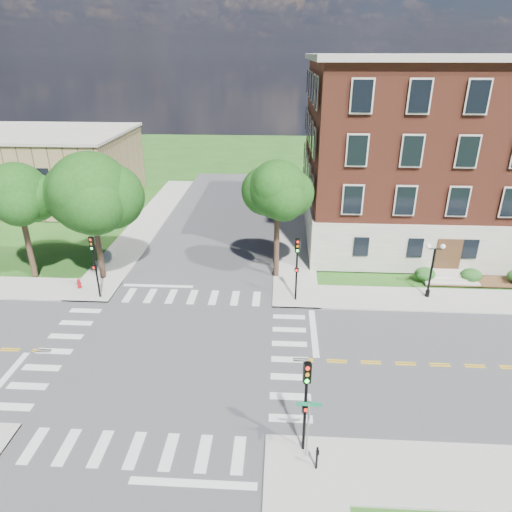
# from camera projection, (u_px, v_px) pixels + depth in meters

# --- Properties ---
(ground) EXTENTS (160.00, 160.00, 0.00)m
(ground) POSITION_uv_depth(u_px,v_px,m) (170.00, 356.00, 27.54)
(ground) COLOR #224F16
(ground) RESTS_ON ground
(road_ew) EXTENTS (90.00, 12.00, 0.01)m
(road_ew) POSITION_uv_depth(u_px,v_px,m) (170.00, 355.00, 27.54)
(road_ew) COLOR #3D3D3F
(road_ew) RESTS_ON ground
(road_ns) EXTENTS (12.00, 90.00, 0.01)m
(road_ns) POSITION_uv_depth(u_px,v_px,m) (170.00, 355.00, 27.54)
(road_ns) COLOR #3D3D3F
(road_ns) RESTS_ON ground
(sidewalk_ne) EXTENTS (34.00, 34.00, 0.12)m
(sidewalk_ne) POSITION_uv_depth(u_px,v_px,m) (380.00, 257.00, 40.72)
(sidewalk_ne) COLOR #9E9B93
(sidewalk_ne) RESTS_ON ground
(sidewalk_nw) EXTENTS (34.00, 34.00, 0.12)m
(sidewalk_nw) POSITION_uv_depth(u_px,v_px,m) (45.00, 249.00, 42.33)
(sidewalk_nw) COLOR #9E9B93
(sidewalk_nw) RESTS_ON ground
(crosswalk_east) EXTENTS (2.20, 10.20, 0.02)m
(crosswalk_east) POSITION_uv_depth(u_px,v_px,m) (290.00, 360.00, 27.16)
(crosswalk_east) COLOR silver
(crosswalk_east) RESTS_ON ground
(stop_bar_east) EXTENTS (0.40, 5.50, 0.00)m
(stop_bar_east) POSITION_uv_depth(u_px,v_px,m) (314.00, 332.00, 29.81)
(stop_bar_east) COLOR silver
(stop_bar_east) RESTS_ON ground
(main_building) EXTENTS (30.60, 22.40, 16.50)m
(main_building) POSITION_uv_depth(u_px,v_px,m) (469.00, 150.00, 42.91)
(main_building) COLOR #A19F8E
(main_building) RESTS_ON ground
(secondary_building) EXTENTS (20.40, 15.40, 8.30)m
(secondary_building) POSITION_uv_depth(u_px,v_px,m) (43.00, 167.00, 54.27)
(secondary_building) COLOR #8F764F
(secondary_building) RESTS_ON ground
(tree_b) EXTENTS (4.65, 4.65, 9.26)m
(tree_b) POSITION_uv_depth(u_px,v_px,m) (17.00, 194.00, 34.28)
(tree_b) COLOR #322419
(tree_b) RESTS_ON ground
(tree_c) EXTENTS (6.19, 6.19, 10.10)m
(tree_c) POSITION_uv_depth(u_px,v_px,m) (90.00, 193.00, 34.06)
(tree_c) COLOR #322419
(tree_c) RESTS_ON ground
(tree_d) EXTENTS (4.47, 4.47, 9.45)m
(tree_d) POSITION_uv_depth(u_px,v_px,m) (278.00, 190.00, 34.28)
(tree_d) COLOR #322419
(tree_d) RESTS_ON ground
(traffic_signal_se) EXTENTS (0.37, 0.43, 4.80)m
(traffic_signal_se) POSITION_uv_depth(u_px,v_px,m) (306.00, 396.00, 19.68)
(traffic_signal_se) COLOR black
(traffic_signal_se) RESTS_ON ground
(traffic_signal_ne) EXTENTS (0.37, 0.43, 4.80)m
(traffic_signal_ne) POSITION_uv_depth(u_px,v_px,m) (297.00, 262.00, 32.29)
(traffic_signal_ne) COLOR black
(traffic_signal_ne) RESTS_ON ground
(traffic_signal_nw) EXTENTS (0.38, 0.47, 4.80)m
(traffic_signal_nw) POSITION_uv_depth(u_px,v_px,m) (94.00, 259.00, 32.66)
(traffic_signal_nw) COLOR black
(traffic_signal_nw) RESTS_ON ground
(twin_lamp_west) EXTENTS (1.36, 0.36, 4.23)m
(twin_lamp_west) POSITION_uv_depth(u_px,v_px,m) (432.00, 267.00, 32.99)
(twin_lamp_west) COLOR black
(twin_lamp_west) RESTS_ON ground
(street_sign_pole) EXTENTS (1.10, 1.10, 3.10)m
(street_sign_pole) POSITION_uv_depth(u_px,v_px,m) (308.00, 419.00, 19.65)
(street_sign_pole) COLOR gray
(street_sign_pole) RESTS_ON ground
(push_button_post) EXTENTS (0.14, 0.21, 1.20)m
(push_button_post) POSITION_uv_depth(u_px,v_px,m) (317.00, 457.00, 19.65)
(push_button_post) COLOR black
(push_button_post) RESTS_ON ground
(fire_hydrant) EXTENTS (0.35, 0.35, 0.75)m
(fire_hydrant) POSITION_uv_depth(u_px,v_px,m) (79.00, 284.00, 35.07)
(fire_hydrant) COLOR #A20C16
(fire_hydrant) RESTS_ON ground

